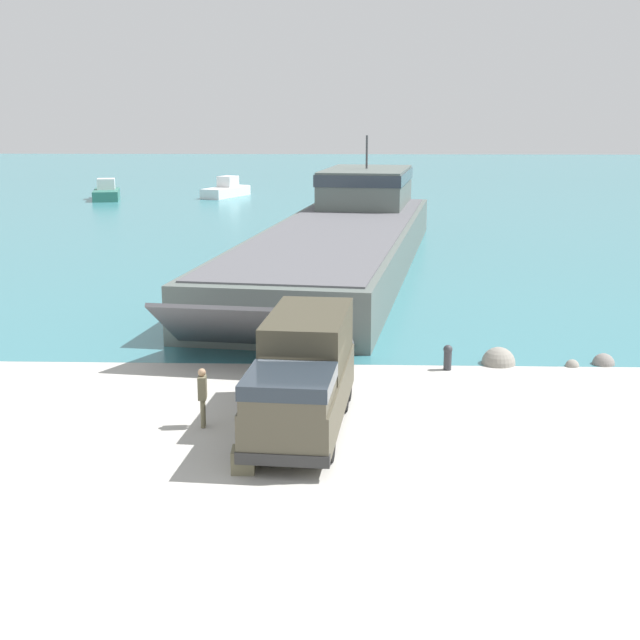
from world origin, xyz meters
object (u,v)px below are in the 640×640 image
at_px(military_truck, 303,375).
at_px(moored_boat_b, 226,190).
at_px(landing_craft, 346,232).
at_px(moored_boat_c, 106,193).
at_px(cargo_crate, 243,460).
at_px(mooring_bollard, 448,356).
at_px(moored_boat_a, 371,198).
at_px(soldier_on_ramp, 202,393).

relative_size(military_truck, moored_boat_b, 1.00).
height_order(landing_craft, military_truck, landing_craft).
bearing_deg(moored_boat_c, moored_boat_b, -175.66).
relative_size(moored_boat_b, cargo_crate, 10.82).
height_order(mooring_bollard, cargo_crate, mooring_bollard).
height_order(military_truck, cargo_crate, military_truck).
xyz_separation_m(landing_craft, cargo_crate, (-2.47, -34.05, -1.56)).
relative_size(landing_craft, moored_boat_c, 6.12).
bearing_deg(moored_boat_c, cargo_crate, 95.25).
relative_size(moored_boat_a, cargo_crate, 10.86).
xyz_separation_m(landing_craft, moored_boat_a, (2.42, 35.66, -1.10)).
bearing_deg(cargo_crate, military_truck, 67.32).
height_order(moored_boat_a, mooring_bollard, moored_boat_a).
relative_size(moored_boat_a, moored_boat_c, 1.13).
relative_size(landing_craft, cargo_crate, 59.00).
bearing_deg(mooring_bollard, cargo_crate, -123.22).
bearing_deg(mooring_bollard, moored_boat_c, 114.76).
bearing_deg(cargo_crate, soldier_on_ramp, 115.70).
height_order(moored_boat_c, cargo_crate, moored_boat_c).
bearing_deg(military_truck, moored_boat_a, -178.07).
distance_m(military_truck, moored_boat_a, 66.47).
bearing_deg(moored_boat_c, moored_boat_a, 156.63).
bearing_deg(moored_boat_b, moored_boat_c, 37.75).
xyz_separation_m(military_truck, moored_boat_c, (-25.34, 71.97, -0.89)).
bearing_deg(moored_boat_a, moored_boat_b, -48.63).
distance_m(soldier_on_ramp, moored_boat_c, 75.39).
bearing_deg(cargo_crate, mooring_bollard, 56.78).
relative_size(landing_craft, soldier_on_ramp, 23.79).
bearing_deg(moored_boat_a, mooring_bollard, 72.89).
bearing_deg(moored_boat_c, mooring_bollard, 102.38).
height_order(soldier_on_ramp, moored_boat_c, moored_boat_c).
height_order(moored_boat_a, cargo_crate, moored_boat_a).
distance_m(moored_boat_a, mooring_bollard, 60.07).
relative_size(military_truck, moored_boat_a, 0.99).
xyz_separation_m(soldier_on_ramp, moored_boat_b, (-9.70, 75.79, -0.29)).
xyz_separation_m(soldier_on_ramp, mooring_bollard, (7.93, 6.35, -0.54)).
bearing_deg(soldier_on_ramp, moored_boat_a, -99.80).
bearing_deg(landing_craft, moored_boat_b, 114.84).
distance_m(moored_boat_c, cargo_crate, 79.03).
bearing_deg(mooring_bollard, moored_boat_b, 104.25).
bearing_deg(military_truck, moored_boat_b, -165.55).
bearing_deg(moored_boat_b, mooring_bollard, 125.27).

